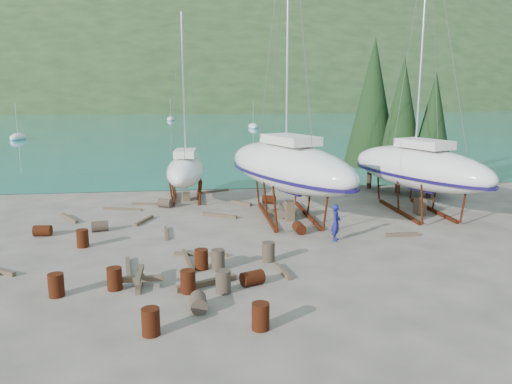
{
  "coord_description": "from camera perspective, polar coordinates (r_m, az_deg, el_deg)",
  "views": [
    {
      "loc": [
        -2.82,
        -23.15,
        7.51
      ],
      "look_at": [
        0.58,
        3.0,
        2.18
      ],
      "focal_mm": 35.0,
      "sensor_mm": 36.0,
      "label": 1
    }
  ],
  "objects": [
    {
      "name": "timber_9",
      "position": [
        37.92,
        -4.86,
        0.08
      ],
      "size": [
        2.4,
        1.17,
        0.15
      ],
      "primitive_type": "cube",
      "rotation": [
        0.0,
        0.0,
        1.98
      ],
      "color": "brown",
      "rests_on": "ground"
    },
    {
      "name": "large_sailboat_near",
      "position": [
        29.83,
        3.68,
        2.94
      ],
      "size": [
        7.86,
        12.76,
        19.38
      ],
      "rotation": [
        0.0,
        0.0,
        0.38
      ],
      "color": "silver",
      "rests_on": "ground"
    },
    {
      "name": "far_house_left",
      "position": [
        220.73,
        -22.74,
        9.38
      ],
      "size": [
        6.6,
        5.6,
        5.6
      ],
      "color": "beige",
      "rests_on": "ground"
    },
    {
      "name": "drum_11",
      "position": [
        30.33,
        3.16,
        -2.36
      ],
      "size": [
        0.95,
        1.05,
        0.58
      ],
      "primitive_type": "cylinder",
      "rotation": [
        1.57,
        0.0,
        2.61
      ],
      "color": "#2D2823",
      "rests_on": "ground"
    },
    {
      "name": "cypress_mid_right",
      "position": [
        37.26,
        19.59,
        6.79
      ],
      "size": [
        3.06,
        3.06,
        8.5
      ],
      "color": "black",
      "rests_on": "ground"
    },
    {
      "name": "cypress_far_right",
      "position": [
        40.59,
        19.61,
        7.53
      ],
      "size": [
        3.24,
        3.24,
        9.0
      ],
      "color": "black",
      "rests_on": "ground"
    },
    {
      "name": "drum_4",
      "position": [
        33.89,
        1.5,
        -0.87
      ],
      "size": [
        1.02,
        0.83,
        0.58
      ],
      "primitive_type": "cylinder",
      "rotation": [
        1.57,
        0.0,
        1.25
      ],
      "color": "#51170E",
      "rests_on": "ground"
    },
    {
      "name": "worker",
      "position": [
        25.77,
        9.13,
        -3.47
      ],
      "size": [
        0.71,
        0.82,
        1.9
      ],
      "primitive_type": "imported",
      "rotation": [
        0.0,
        0.0,
        1.12
      ],
      "color": "navy",
      "rests_on": "ground"
    },
    {
      "name": "large_sailboat_far",
      "position": [
        32.63,
        18.08,
        2.69
      ],
      "size": [
        6.89,
        11.55,
        17.58
      ],
      "rotation": [
        0.0,
        0.0,
        0.35
      ],
      "color": "silver",
      "rests_on": "ground"
    },
    {
      "name": "timber_3",
      "position": [
        23.51,
        -6.34,
        -7.08
      ],
      "size": [
        2.51,
        0.73,
        0.15
      ],
      "primitive_type": "cube",
      "rotation": [
        0.0,
        0.0,
        1.34
      ],
      "color": "brown",
      "rests_on": "ground"
    },
    {
      "name": "timber_11",
      "position": [
        27.2,
        -10.23,
        -4.62
      ],
      "size": [
        0.33,
        2.36,
        0.15
      ],
      "primitive_type": "cube",
      "rotation": [
        0.0,
        0.0,
        0.08
      ],
      "color": "brown",
      "rests_on": "ground"
    },
    {
      "name": "far_house_right",
      "position": [
        215.71,
        1.37,
        10.22
      ],
      "size": [
        6.6,
        5.6,
        5.6
      ],
      "color": "beige",
      "rests_on": "ground"
    },
    {
      "name": "drum_3",
      "position": [
        16.45,
        -11.94,
        -14.3
      ],
      "size": [
        0.58,
        0.58,
        0.88
      ],
      "primitive_type": "cylinder",
      "color": "#51170E",
      "rests_on": "ground"
    },
    {
      "name": "timber_4",
      "position": [
        29.97,
        -12.66,
        -3.2
      ],
      "size": [
        0.96,
        2.02,
        0.17
      ],
      "primitive_type": "cube",
      "rotation": [
        0.0,
        0.0,
        2.75
      ],
      "color": "brown",
      "rests_on": "ground"
    },
    {
      "name": "moored_boat_left",
      "position": [
        87.77,
        -25.55,
        5.67
      ],
      "size": [
        2.0,
        5.0,
        6.05
      ],
      "color": "silver",
      "rests_on": "ground"
    },
    {
      "name": "drum_17",
      "position": [
        21.6,
        -4.36,
        -7.72
      ],
      "size": [
        0.58,
        0.58,
        0.88
      ],
      "primitive_type": "cylinder",
      "color": "#2D2823",
      "rests_on": "ground"
    },
    {
      "name": "small_sailboat_shore",
      "position": [
        35.39,
        -8.04,
        2.51
      ],
      "size": [
        3.17,
        8.14,
        12.72
      ],
      "rotation": [
        0.0,
        0.0,
        -0.09
      ],
      "color": "silver",
      "rests_on": "ground"
    },
    {
      "name": "timber_6",
      "position": [
        33.73,
        -1.68,
        -1.27
      ],
      "size": [
        1.28,
        1.36,
        0.19
      ],
      "primitive_type": "cube",
      "rotation": [
        0.0,
        0.0,
        0.75
      ],
      "color": "brown",
      "rests_on": "ground"
    },
    {
      "name": "timber_2",
      "position": [
        31.79,
        -20.55,
        -2.81
      ],
      "size": [
        1.46,
        2.16,
        0.19
      ],
      "primitive_type": "cube",
      "rotation": [
        0.0,
        0.0,
        0.56
      ],
      "color": "brown",
      "rests_on": "ground"
    },
    {
      "name": "drum_0",
      "position": [
        20.21,
        -15.86,
        -9.5
      ],
      "size": [
        0.58,
        0.58,
        0.88
      ],
      "primitive_type": "cylinder",
      "color": "#51170E",
      "rests_on": "ground"
    },
    {
      "name": "timber_5",
      "position": [
        22.73,
        -7.83,
        -7.76
      ],
      "size": [
        0.57,
        3.03,
        0.16
      ],
      "primitive_type": "cube",
      "rotation": [
        0.0,
        0.0,
        0.13
      ],
      "color": "brown",
      "rests_on": "ground"
    },
    {
      "name": "far_hill",
      "position": [
        343.24,
        -7.05,
        10.1
      ],
      "size": [
        800.0,
        360.0,
        110.0
      ],
      "primitive_type": "ellipsoid",
      "color": "#23371B",
      "rests_on": "ground"
    },
    {
      "name": "drum_15",
      "position": [
        28.56,
        -17.43,
        -3.75
      ],
      "size": [
        0.99,
        0.77,
        0.58
      ],
      "primitive_type": "cylinder",
      "rotation": [
        1.57,
        0.0,
        1.81
      ],
      "color": "#2D2823",
      "rests_on": "ground"
    },
    {
      "name": "timber_8",
      "position": [
        30.47,
        -4.18,
        -2.69
      ],
      "size": [
        2.07,
        1.33,
        0.19
      ],
      "primitive_type": "cube",
      "rotation": [
        0.0,
        0.0,
        1.04
      ],
      "color": "brown",
      "rests_on": "ground"
    },
    {
      "name": "far_house_center",
      "position": [
        213.89,
        -12.2,
        9.96
      ],
      "size": [
        6.6,
        5.6,
        5.6
      ],
      "color": "beige",
      "rests_on": "ground"
    },
    {
      "name": "moored_boat_far",
      "position": [
        133.44,
        -9.72,
        8.22
      ],
      "size": [
        2.0,
        5.0,
        6.05
      ],
      "color": "silver",
      "rests_on": "ground"
    },
    {
      "name": "cypress_back_left",
      "position": [
        39.64,
        13.2,
        9.91
      ],
      "size": [
        4.14,
        4.14,
        11.5
      ],
      "color": "black",
      "rests_on": "ground"
    },
    {
      "name": "bay_water",
      "position": [
        338.24,
        -7.04,
        10.08
      ],
      "size": [
        700.0,
        700.0,
        0.0
      ],
      "primitive_type": "plane",
      "color": "teal",
      "rests_on": "ground"
    },
    {
      "name": "timber_7",
      "position": [
        21.28,
        3.04,
        -9.0
      ],
      "size": [
        0.44,
        1.77,
        0.17
      ],
      "primitive_type": "cube",
      "rotation": [
        0.0,
        0.0,
        0.16
      ],
      "color": "brown",
      "rests_on": "ground"
    },
    {
      "name": "timber_0",
      "position": [
        34.25,
        -11.72,
        -1.35
      ],
      "size": [
        2.84,
        0.73,
        0.14
      ],
      "primitive_type": "cube",
      "rotation": [
        0.0,
        0.0,
        1.36
      ],
      "color": "brown",
      "rests_on": "ground"
    },
    {
      "name": "drum_16",
      "position": [
        19.21,
        -3.77,
        -10.19
      ],
      "size": [
        0.58,
        0.58,
        0.88
      ],
      "primitive_type": "cylinder",
      "color": "#2D2823",
      "rests_on": "ground"
    },
    {
      "name": "timber_15",
      "position": [
        33.27,
        -15.01,
        -1.88
      ],
      "size": [
        2.55,
        0.91,
        0.15
      ],
      "primitive_type": "cube",
      "rotation": [
        0.0,
        0.0,
        1.27
      ],
      "color": "brown",
      "rests_on": "ground"
    },
    {
      "name": "timber_16",
      "position": [
        20.03,
        -5.68,
        -10.3
      ],
      "size": [
        2.45,
        1.28,
        0.23
      ],
      "primitive_type": "cube",
      "rotation": [
        0.0,
        0.0,
        2.0
      ],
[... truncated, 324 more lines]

